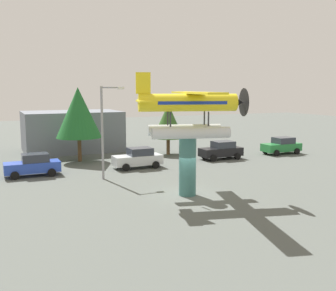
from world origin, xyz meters
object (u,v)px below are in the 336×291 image
(display_pedestal, at_px, (188,166))
(tree_east, at_px, (78,113))
(car_far_black, at_px, (221,150))
(car_near_blue, at_px, (33,165))
(streetlight_primary, at_px, (105,125))
(floatplane_monument, at_px, (190,110))
(car_mid_silver, at_px, (138,158))
(car_distant_green, at_px, (282,146))
(tree_center_back, at_px, (168,121))
(storefront_building, at_px, (72,131))

(display_pedestal, xyz_separation_m, tree_east, (-3.73, 14.97, 2.71))
(display_pedestal, height_order, tree_east, tree_east)
(car_far_black, bearing_deg, display_pedestal, 48.77)
(car_near_blue, bearing_deg, streetlight_primary, 145.88)
(floatplane_monument, bearing_deg, display_pedestal, 180.00)
(display_pedestal, bearing_deg, car_mid_silver, 88.80)
(floatplane_monument, relative_size, car_mid_silver, 2.46)
(display_pedestal, height_order, car_near_blue, display_pedestal)
(streetlight_primary, bearing_deg, car_distant_green, 10.39)
(car_far_black, distance_m, tree_center_back, 6.47)
(car_mid_silver, bearing_deg, display_pedestal, 88.80)
(car_mid_silver, bearing_deg, car_far_black, -175.22)
(streetlight_primary, bearing_deg, storefront_building, 88.35)
(car_distant_green, bearing_deg, tree_center_back, -22.92)
(floatplane_monument, relative_size, car_far_black, 2.46)
(tree_east, bearing_deg, car_far_black, -19.46)
(car_distant_green, bearing_deg, car_near_blue, 0.77)
(car_near_blue, distance_m, storefront_building, 13.10)
(car_distant_green, bearing_deg, display_pedestal, 32.16)
(car_distant_green, bearing_deg, storefront_building, -30.38)
(display_pedestal, height_order, tree_center_back, tree_center_back)
(floatplane_monument, bearing_deg, car_distant_green, 47.60)
(car_near_blue, distance_m, car_mid_silver, 8.64)
(streetlight_primary, bearing_deg, tree_center_back, 42.75)
(car_far_black, height_order, tree_east, tree_east)
(tree_center_back, bearing_deg, car_mid_silver, -134.51)
(storefront_building, bearing_deg, car_near_blue, -114.40)
(car_near_blue, bearing_deg, car_far_black, -179.03)
(car_mid_silver, bearing_deg, car_near_blue, -2.97)
(display_pedestal, relative_size, car_near_blue, 0.90)
(car_near_blue, bearing_deg, storefront_building, -114.40)
(car_near_blue, bearing_deg, display_pedestal, 129.77)
(car_far_black, distance_m, tree_east, 14.14)
(car_near_blue, relative_size, tree_east, 0.60)
(tree_center_back, bearing_deg, floatplane_monument, -109.75)
(display_pedestal, height_order, storefront_building, storefront_building)
(car_distant_green, xyz_separation_m, storefront_building, (-19.68, 11.54, 1.30))
(car_mid_silver, height_order, storefront_building, storefront_building)
(car_distant_green, bearing_deg, car_mid_silver, 2.73)
(floatplane_monument, bearing_deg, tree_east, 119.56)
(car_far_black, xyz_separation_m, car_distant_green, (7.51, 0.04, 0.00))
(car_distant_green, xyz_separation_m, tree_center_back, (-11.07, 4.68, 2.63))
(car_mid_silver, distance_m, storefront_building, 12.81)
(streetlight_primary, relative_size, tree_east, 1.01)
(display_pedestal, xyz_separation_m, car_near_blue, (-8.43, 10.13, -1.01))
(storefront_building, distance_m, tree_east, 7.47)
(display_pedestal, relative_size, car_far_black, 0.90)
(car_far_black, bearing_deg, storefront_building, -43.56)
(car_mid_silver, relative_size, car_distant_green, 1.00)
(floatplane_monument, relative_size, streetlight_primary, 1.47)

